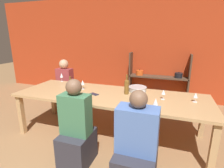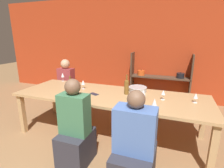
{
  "view_description": "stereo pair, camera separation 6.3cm",
  "coord_description": "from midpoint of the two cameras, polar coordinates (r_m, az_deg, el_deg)",
  "views": [
    {
      "loc": [
        0.96,
        -0.92,
        1.66
      ],
      "look_at": [
        0.05,
        1.73,
        0.89
      ],
      "focal_mm": 28.0,
      "sensor_mm": 36.0,
      "label": 1
    },
    {
      "loc": [
        1.02,
        -0.9,
        1.66
      ],
      "look_at": [
        0.05,
        1.73,
        0.89
      ],
      "focal_mm": 28.0,
      "sensor_mm": 36.0,
      "label": 2
    }
  ],
  "objects": [
    {
      "name": "wine_bottle_dark",
      "position": [
        2.85,
        4.17,
        -0.72
      ],
      "size": [
        0.07,
        0.07,
        0.33
      ],
      "color": "brown",
      "rests_on": "dining_table"
    },
    {
      "name": "person_near_a",
      "position": [
        2.12,
        7.02,
        -21.2
      ],
      "size": [
        0.45,
        0.56,
        1.13
      ],
      "color": "#2D2D38",
      "rests_on": "ground_plane"
    },
    {
      "name": "person_far_a",
      "position": [
        4.27,
        -15.29,
        -1.96
      ],
      "size": [
        0.36,
        0.45,
        1.16
      ],
      "rotation": [
        0.0,
        0.0,
        3.14
      ],
      "color": "#2D2D38",
      "rests_on": "ground_plane"
    },
    {
      "name": "wine_glass_red_a",
      "position": [
        3.17,
        -10.1,
        0.37
      ],
      "size": [
        0.07,
        0.07,
        0.16
      ],
      "color": "white",
      "rests_on": "dining_table"
    },
    {
      "name": "wine_bottle_green",
      "position": [
        2.79,
        -13.95,
        -1.59
      ],
      "size": [
        0.08,
        0.08,
        0.33
      ],
      "color": "brown",
      "rests_on": "dining_table"
    },
    {
      "name": "wine_glass_empty_a",
      "position": [
        3.8,
        -16.61,
        2.71
      ],
      "size": [
        0.07,
        0.07,
        0.18
      ],
      "color": "white",
      "rests_on": "dining_table"
    },
    {
      "name": "wine_glass_empty_c",
      "position": [
        2.77,
        25.05,
        -3.42
      ],
      "size": [
        0.06,
        0.06,
        0.14
      ],
      "color": "white",
      "rests_on": "dining_table"
    },
    {
      "name": "dining_table",
      "position": [
        2.89,
        -1.28,
        -4.62
      ],
      "size": [
        3.12,
        1.04,
        0.74
      ],
      "color": "tan",
      "rests_on": "ground_plane"
    },
    {
      "name": "wine_glass_white_b",
      "position": [
        2.71,
        15.83,
        -2.69
      ],
      "size": [
        0.06,
        0.06,
        0.15
      ],
      "color": "white",
      "rests_on": "dining_table"
    },
    {
      "name": "mixing_bowl",
      "position": [
        3.03,
        7.75,
        -1.56
      ],
      "size": [
        0.31,
        0.31,
        0.08
      ],
      "color": "#B7BABC",
      "rests_on": "dining_table"
    },
    {
      "name": "shelf_unit",
      "position": [
        4.72,
        14.29,
        -0.29
      ],
      "size": [
        1.5,
        0.3,
        1.25
      ],
      "color": "#4C3828",
      "rests_on": "ground_plane"
    },
    {
      "name": "wall_back_red",
      "position": [
        4.85,
        7.34,
        11.53
      ],
      "size": [
        8.8,
        0.06,
        2.7
      ],
      "color": "#B23819",
      "rests_on": "ground_plane"
    },
    {
      "name": "cell_phone",
      "position": [
        2.88,
        -6.45,
        -3.3
      ],
      "size": [
        0.17,
        0.12,
        0.01
      ],
      "color": "#1E2338",
      "rests_on": "dining_table"
    },
    {
      "name": "wine_glass_white_c",
      "position": [
        2.62,
        -11.43,
        -3.1
      ],
      "size": [
        0.08,
        0.08,
        0.15
      ],
      "color": "white",
      "rests_on": "dining_table"
    },
    {
      "name": "wine_glass_white_a",
      "position": [
        3.09,
        -14.46,
        0.05
      ],
      "size": [
        0.07,
        0.07,
        0.18
      ],
      "color": "white",
      "rests_on": "dining_table"
    },
    {
      "name": "person_near_b",
      "position": [
        2.42,
        -12.23,
        -15.67
      ],
      "size": [
        0.38,
        0.47,
        1.17
      ],
      "color": "#2D2D38",
      "rests_on": "ground_plane"
    },
    {
      "name": "wine_glass_empty_b",
      "position": [
        2.58,
        9.63,
        -2.8
      ],
      "size": [
        0.07,
        0.07,
        0.18
      ],
      "color": "white",
      "rests_on": "dining_table"
    },
    {
      "name": "wine_glass_white_d",
      "position": [
        2.28,
        13.28,
        -5.83
      ],
      "size": [
        0.07,
        0.07,
        0.17
      ],
      "color": "white",
      "rests_on": "dining_table"
    }
  ]
}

